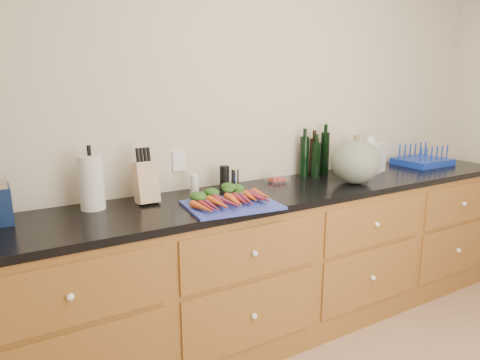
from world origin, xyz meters
TOP-DOWN VIEW (x-y plane):
  - wall_back at (0.00, 1.62)m, footprint 4.10×0.05m
  - cabinets at (0.00, 1.30)m, footprint 3.60×0.64m
  - countertop at (0.00, 1.30)m, footprint 3.64×0.62m
  - cutting_board at (-0.49, 1.14)m, footprint 0.51×0.41m
  - carrots at (-0.49, 1.17)m, footprint 0.41×0.28m
  - squash at (0.45, 1.19)m, footprint 0.31×0.31m
  - paper_towel at (-1.14, 1.46)m, footprint 0.12×0.12m
  - knife_block at (-0.86, 1.44)m, footprint 0.11×0.11m
  - grinder_salt at (-0.55, 1.48)m, footprint 0.05×0.05m
  - grinder_pepper at (-0.35, 1.48)m, footprint 0.06×0.06m
  - canister_chrome at (-0.28, 1.48)m, footprint 0.05×0.05m
  - tomato_box at (0.03, 1.47)m, footprint 0.13×0.11m
  - bottles at (0.38, 1.51)m, footprint 0.25×0.13m
  - grocery_bag at (0.76, 1.42)m, footprint 0.35×0.32m
  - dish_rack at (1.38, 1.38)m, footprint 0.39×0.31m

SIDE VIEW (x-z plane):
  - cabinets at x=0.00m, z-range 0.00..0.90m
  - countertop at x=0.00m, z-range 0.90..0.94m
  - cutting_board at x=-0.49m, z-range 0.94..0.95m
  - tomato_box at x=0.03m, z-range 0.94..1.00m
  - carrots at x=-0.49m, z-range 0.95..1.00m
  - dish_rack at x=1.38m, z-range 0.90..1.06m
  - grinder_salt at x=-0.55m, z-range 0.94..1.05m
  - canister_chrome at x=-0.28m, z-range 0.94..1.06m
  - grinder_pepper at x=-0.35m, z-range 0.94..1.09m
  - grocery_bag at x=0.76m, z-range 0.94..1.15m
  - knife_block at x=-0.86m, z-range 0.94..1.16m
  - bottles at x=0.38m, z-range 0.93..1.22m
  - paper_towel at x=-1.14m, z-range 0.94..1.22m
  - squash at x=0.45m, z-range 0.94..1.22m
  - wall_back at x=0.00m, z-range 0.00..2.60m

